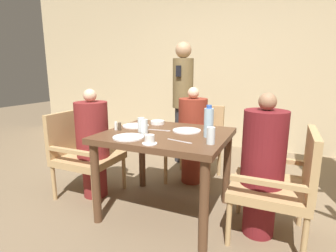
% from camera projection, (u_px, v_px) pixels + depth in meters
% --- Properties ---
extents(ground_plane, '(16.00, 16.00, 0.00)m').
position_uv_depth(ground_plane, '(166.00, 211.00, 2.42)').
color(ground_plane, '#7A664C').
extents(wall_back, '(8.00, 0.06, 2.80)m').
position_uv_depth(wall_back, '(226.00, 62.00, 4.28)').
color(wall_back, '#C6B289').
rests_on(wall_back, ground_plane).
extents(dining_table, '(1.05, 0.90, 0.75)m').
position_uv_depth(dining_table, '(166.00, 145.00, 2.29)').
color(dining_table, brown).
rests_on(dining_table, ground_plane).
extents(chair_left_side, '(0.56, 0.56, 0.86)m').
position_uv_depth(chair_left_side, '(82.00, 150.00, 2.70)').
color(chair_left_side, tan).
rests_on(chair_left_side, ground_plane).
extents(diner_in_left_chair, '(0.32, 0.32, 1.10)m').
position_uv_depth(diner_in_left_chair, '(93.00, 143.00, 2.62)').
color(diner_in_left_chair, maroon).
rests_on(diner_in_left_chair, ground_plane).
extents(chair_far_side, '(0.56, 0.56, 0.86)m').
position_uv_depth(chair_far_side, '(196.00, 140.00, 3.11)').
color(chair_far_side, tan).
rests_on(chair_far_side, ground_plane).
extents(diner_in_far_chair, '(0.32, 0.32, 1.10)m').
position_uv_depth(diner_in_far_chair, '(193.00, 135.00, 2.96)').
color(diner_in_far_chair, maroon).
rests_on(diner_in_far_chair, ground_plane).
extents(chair_right_side, '(0.56, 0.56, 0.86)m').
position_uv_depth(chair_right_side, '(282.00, 181.00, 1.95)').
color(chair_right_side, tan).
rests_on(chair_right_side, ground_plane).
extents(diner_in_right_chair, '(0.32, 0.32, 1.12)m').
position_uv_depth(diner_in_right_chair, '(263.00, 165.00, 1.98)').
color(diner_in_right_chair, maroon).
rests_on(diner_in_right_chair, ground_plane).
extents(standing_host, '(0.28, 0.32, 1.64)m').
position_uv_depth(standing_host, '(183.00, 99.00, 3.59)').
color(standing_host, '#2D2D33').
rests_on(standing_host, ground_plane).
extents(plate_main_left, '(0.25, 0.25, 0.01)m').
position_uv_depth(plate_main_left, '(136.00, 126.00, 2.52)').
color(plate_main_left, white).
rests_on(plate_main_left, dining_table).
extents(plate_main_right, '(0.25, 0.25, 0.01)m').
position_uv_depth(plate_main_right, '(128.00, 137.00, 2.09)').
color(plate_main_right, white).
rests_on(plate_main_right, dining_table).
extents(plate_dessert_center, '(0.25, 0.25, 0.01)m').
position_uv_depth(plate_dessert_center, '(187.00, 130.00, 2.32)').
color(plate_dessert_center, white).
rests_on(plate_dessert_center, dining_table).
extents(teacup_with_saucer, '(0.11, 0.11, 0.07)m').
position_uv_depth(teacup_with_saucer, '(150.00, 140.00, 1.91)').
color(teacup_with_saucer, white).
rests_on(teacup_with_saucer, dining_table).
extents(bowl_small, '(0.14, 0.14, 0.04)m').
position_uv_depth(bowl_small, '(158.00, 122.00, 2.62)').
color(bowl_small, white).
rests_on(bowl_small, dining_table).
extents(water_bottle, '(0.08, 0.08, 0.26)m').
position_uv_depth(water_bottle, '(209.00, 122.00, 2.10)').
color(water_bottle, '#A3C6DB').
rests_on(water_bottle, dining_table).
extents(glass_tall_near, '(0.06, 0.06, 0.13)m').
position_uv_depth(glass_tall_near, '(144.00, 127.00, 2.21)').
color(glass_tall_near, silver).
rests_on(glass_tall_near, dining_table).
extents(glass_tall_mid, '(0.06, 0.06, 0.13)m').
position_uv_depth(glass_tall_mid, '(211.00, 136.00, 1.91)').
color(glass_tall_mid, silver).
rests_on(glass_tall_mid, dining_table).
extents(glass_tall_far, '(0.06, 0.06, 0.13)m').
position_uv_depth(glass_tall_far, '(141.00, 125.00, 2.28)').
color(glass_tall_far, silver).
rests_on(glass_tall_far, dining_table).
extents(salt_shaker, '(0.03, 0.03, 0.07)m').
position_uv_depth(salt_shaker, '(116.00, 126.00, 2.36)').
color(salt_shaker, white).
rests_on(salt_shaker, dining_table).
extents(pepper_shaker, '(0.03, 0.03, 0.07)m').
position_uv_depth(pepper_shaker, '(120.00, 127.00, 2.35)').
color(pepper_shaker, '#4C3D2D').
rests_on(pepper_shaker, dining_table).
extents(fork_beside_plate, '(0.21, 0.03, 0.00)m').
position_uv_depth(fork_beside_plate, '(162.00, 130.00, 2.35)').
color(fork_beside_plate, silver).
rests_on(fork_beside_plate, dining_table).
extents(knife_beside_plate, '(0.22, 0.06, 0.00)m').
position_uv_depth(knife_beside_plate, '(181.00, 141.00, 1.98)').
color(knife_beside_plate, silver).
rests_on(knife_beside_plate, dining_table).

